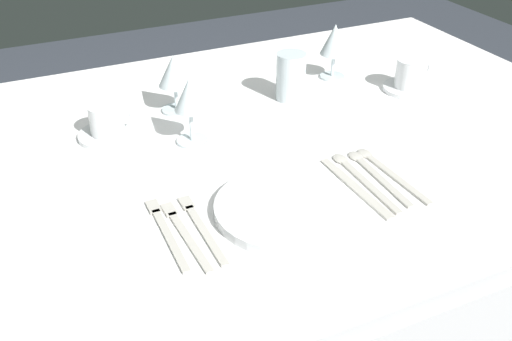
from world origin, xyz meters
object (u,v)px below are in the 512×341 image
(dinner_knife, at_px, (357,189))
(spoon_tea, at_px, (384,168))
(fork_salad, at_px, (166,230))
(spoon_dessert, at_px, (372,171))
(coffee_cup_left, at_px, (107,119))
(wine_glass_left, at_px, (174,73))
(dinner_plate, at_px, (284,208))
(fork_inner, at_px, (184,232))
(wine_glass_right, at_px, (335,42))
(spoon_soup, at_px, (357,175))
(fork_outer, at_px, (201,226))
(coffee_cup_right, at_px, (411,73))
(wine_glass_centre, at_px, (190,99))
(drink_tumbler, at_px, (291,79))

(dinner_knife, bearing_deg, spoon_tea, 23.35)
(fork_salad, xyz_separation_m, spoon_dessert, (0.43, 0.01, -0.00))
(coffee_cup_left, height_order, wine_glass_left, wine_glass_left)
(dinner_plate, xyz_separation_m, fork_inner, (-0.18, 0.02, -0.01))
(fork_inner, bearing_deg, wine_glass_right, 39.18)
(fork_inner, xyz_separation_m, spoon_dessert, (0.40, 0.03, 0.00))
(dinner_plate, height_order, wine_glass_right, wine_glass_right)
(spoon_soup, distance_m, wine_glass_left, 0.49)
(fork_inner, height_order, coffee_cup_left, coffee_cup_left)
(fork_salad, height_order, spoon_tea, spoon_tea)
(fork_salad, height_order, spoon_soup, spoon_soup)
(dinner_knife, bearing_deg, spoon_soup, 55.00)
(dinner_plate, distance_m, wine_glass_right, 0.63)
(wine_glass_right, bearing_deg, fork_salad, -143.20)
(fork_outer, relative_size, spoon_soup, 0.91)
(fork_outer, relative_size, wine_glass_left, 1.49)
(fork_outer, height_order, coffee_cup_right, coffee_cup_right)
(fork_inner, relative_size, spoon_tea, 0.92)
(dinner_plate, bearing_deg, fork_outer, 171.41)
(fork_salad, xyz_separation_m, wine_glass_left, (0.17, 0.43, 0.09))
(spoon_tea, bearing_deg, fork_salad, -178.78)
(fork_outer, xyz_separation_m, wine_glass_left, (0.11, 0.45, 0.09))
(spoon_dessert, bearing_deg, dinner_knife, -146.29)
(fork_inner, relative_size, spoon_soup, 0.91)
(spoon_dessert, height_order, wine_glass_right, wine_glass_right)
(dinner_knife, distance_m, coffee_cup_left, 0.55)
(spoon_soup, xyz_separation_m, wine_glass_left, (-0.23, 0.42, 0.09))
(dinner_plate, xyz_separation_m, dinner_knife, (0.16, 0.01, -0.01))
(coffee_cup_left, bearing_deg, spoon_tea, -38.09)
(spoon_soup, relative_size, coffee_cup_right, 2.24)
(dinner_plate, bearing_deg, wine_glass_left, 95.44)
(wine_glass_left, bearing_deg, coffee_cup_left, -161.42)
(fork_salad, distance_m, coffee_cup_left, 0.38)
(wine_glass_centre, bearing_deg, spoon_tea, -40.70)
(spoon_soup, relative_size, spoon_tea, 1.01)
(spoon_tea, xyz_separation_m, wine_glass_right, (0.15, 0.44, 0.10))
(dinner_plate, height_order, spoon_dessert, dinner_plate)
(coffee_cup_left, bearing_deg, fork_salad, -88.53)
(dinner_knife, bearing_deg, dinner_plate, -177.70)
(fork_outer, xyz_separation_m, wine_glass_centre, (0.09, 0.29, 0.10))
(fork_inner, bearing_deg, spoon_dessert, 4.34)
(fork_inner, bearing_deg, coffee_cup_left, 95.30)
(wine_glass_left, bearing_deg, dinner_plate, -84.56)
(wine_glass_left, bearing_deg, wine_glass_centre, -96.42)
(wine_glass_centre, height_order, wine_glass_left, wine_glass_centre)
(coffee_cup_left, bearing_deg, fork_inner, -84.70)
(fork_inner, relative_size, wine_glass_right, 1.42)
(fork_salad, bearing_deg, wine_glass_right, 36.80)
(wine_glass_left, distance_m, drink_tumbler, 0.28)
(fork_outer, bearing_deg, spoon_soup, 4.06)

